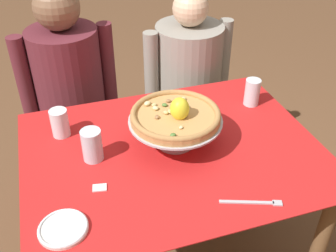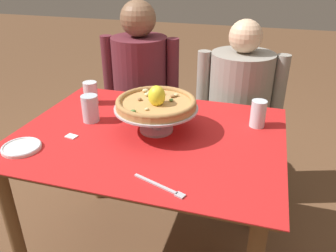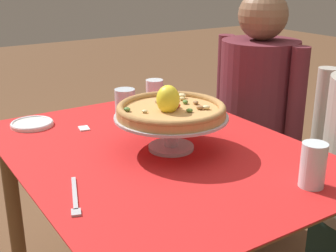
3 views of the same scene
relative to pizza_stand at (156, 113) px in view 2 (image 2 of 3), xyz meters
The scene contains 11 objects.
dining_table 0.21m from the pizza_stand, 120.30° to the right, with size 1.19×0.91×0.76m.
pizza_stand is the anchor object (origin of this frame).
pizza 0.05m from the pizza_stand, 62.09° to the right, with size 0.36×0.36×0.11m.
water_glass_back_left 0.48m from the pizza_stand, 155.17° to the left, with size 0.07×0.07×0.12m.
water_glass_back_right 0.47m from the pizza_stand, 22.01° to the left, with size 0.07×0.07×0.13m.
water_glass_side_left 0.34m from the pizza_stand, behind, with size 0.08×0.08×0.13m.
side_plate 0.58m from the pizza_stand, 146.61° to the right, with size 0.16×0.16×0.02m.
dinner_fork 0.44m from the pizza_stand, 69.43° to the right, with size 0.21×0.09×0.01m.
sugar_packet 0.39m from the pizza_stand, 153.98° to the right, with size 0.05×0.04×0.01m, color white.
diner_left 0.85m from the pizza_stand, 116.03° to the left, with size 0.52×0.40×1.24m.
diner_right 0.80m from the pizza_stand, 65.42° to the left, with size 0.53×0.41×1.16m.
Camera 2 is at (0.46, -1.26, 1.47)m, focal length 36.03 mm.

